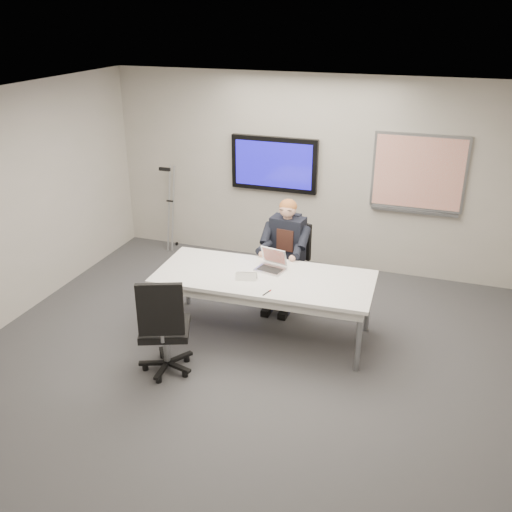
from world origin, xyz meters
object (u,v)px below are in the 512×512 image
(office_chair_near, at_px, (165,343))
(laptop, at_px, (272,264))
(conference_table, at_px, (264,283))
(seated_person, at_px, (283,265))
(office_chair_far, at_px, (289,274))

(office_chair_near, relative_size, laptop, 3.09)
(conference_table, bearing_deg, office_chair_near, -126.37)
(laptop, bearing_deg, seated_person, 105.48)
(conference_table, distance_m, office_chair_far, 1.12)
(conference_table, xyz_separation_m, office_chair_near, (-0.74, -1.09, -0.32))
(office_chair_near, height_order, laptop, office_chair_near)
(conference_table, bearing_deg, laptop, 81.81)
(laptop, bearing_deg, conference_table, -83.06)
(office_chair_far, height_order, laptop, office_chair_far)
(seated_person, bearing_deg, office_chair_near, -104.92)
(conference_table, distance_m, laptop, 0.27)
(office_chair_near, relative_size, seated_person, 0.83)
(conference_table, height_order, office_chair_near, office_chair_near)
(conference_table, xyz_separation_m, seated_person, (-0.00, 0.80, -0.12))
(conference_table, bearing_deg, seated_person, 88.01)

